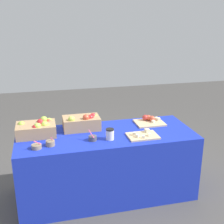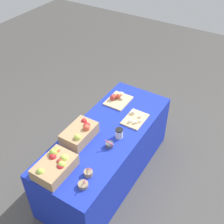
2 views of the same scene
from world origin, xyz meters
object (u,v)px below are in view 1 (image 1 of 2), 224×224
apple_crate_left (37,128)px  cutting_board_back (149,121)px  cutting_board_front (143,135)px  apple_crate_middle (82,122)px  coffee_cup (110,134)px  sample_bowl_near (37,146)px  sample_bowl_far (93,138)px  sample_bowl_mid (50,143)px

apple_crate_left → cutting_board_back: apple_crate_left is taller
apple_crate_left → cutting_board_front: (1.07, -0.30, -0.06)m
apple_crate_left → apple_crate_middle: apple_crate_middle is taller
cutting_board_front → apple_crate_left: bearing=164.3°
apple_crate_middle → coffee_cup: bearing=-57.3°
sample_bowl_near → sample_bowl_far: 0.56m
cutting_board_front → cutting_board_back: size_ratio=0.96×
cutting_board_back → sample_bowl_near: (-1.29, -0.40, -0.00)m
cutting_board_front → coffee_cup: 0.36m
apple_crate_middle → cutting_board_front: (0.58, -0.37, -0.07)m
apple_crate_middle → sample_bowl_mid: apple_crate_middle is taller
apple_crate_middle → sample_bowl_mid: size_ratio=3.81×
cutting_board_back → sample_bowl_mid: size_ratio=3.13×
apple_crate_middle → cutting_board_back: bearing=0.1°
cutting_board_front → sample_bowl_far: sample_bowl_far is taller
cutting_board_back → sample_bowl_mid: bearing=-162.5°
sample_bowl_mid → cutting_board_front: bearing=-0.1°
cutting_board_back → sample_bowl_near: bearing=-162.8°
apple_crate_middle → cutting_board_back: (0.79, 0.00, -0.05)m
sample_bowl_near → coffee_cup: (0.73, 0.04, 0.04)m
sample_bowl_mid → coffee_cup: (0.60, 0.01, 0.03)m
cutting_board_back → sample_bowl_near: size_ratio=3.23×
sample_bowl_near → sample_bowl_mid: 0.14m
apple_crate_left → sample_bowl_mid: 0.32m
apple_crate_left → cutting_board_back: size_ratio=1.23×
cutting_board_back → coffee_cup: (-0.57, -0.36, 0.03)m
sample_bowl_near → sample_bowl_far: size_ratio=0.92×
sample_bowl_far → coffee_cup: coffee_cup is taller
cutting_board_front → apple_crate_middle: bearing=147.8°
apple_crate_left → coffee_cup: apple_crate_left is taller
cutting_board_front → sample_bowl_near: bearing=-178.3°
sample_bowl_near → sample_bowl_mid: size_ratio=0.97×
apple_crate_left → sample_bowl_mid: apple_crate_left is taller
sample_bowl_mid → sample_bowl_near: bearing=-165.1°
cutting_board_front → coffee_cup: bearing=178.1°
cutting_board_back → apple_crate_middle: bearing=-179.9°
apple_crate_middle → sample_bowl_near: size_ratio=3.94×
apple_crate_left → sample_bowl_near: size_ratio=3.95×
apple_crate_middle → cutting_board_back: apple_crate_middle is taller
apple_crate_middle → coffee_cup: apple_crate_middle is taller
apple_crate_left → apple_crate_middle: size_ratio=1.00×
sample_bowl_mid → apple_crate_left: bearing=111.9°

